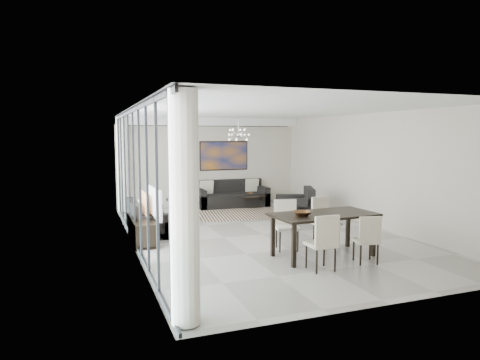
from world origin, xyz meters
name	(u,v)px	position (x,y,z in m)	size (l,w,h in m)	color
room_shell	(281,173)	(0.46, 0.00, 1.45)	(6.00, 9.00, 2.90)	#A8A39B
window_wall	(138,177)	(-2.86, 0.00, 1.47)	(0.37, 8.95, 2.90)	silver
soffit	(211,122)	(0.00, 4.30, 2.77)	(5.98, 0.40, 0.26)	white
painting	(224,156)	(0.50, 4.47, 1.65)	(1.68, 0.04, 0.98)	#AA6117
chandelier	(238,135)	(0.30, 2.50, 2.35)	(0.66, 0.66, 0.71)	silver
rug	(240,214)	(0.39, 2.60, 0.01)	(2.53, 1.95, 0.01)	black
coffee_table	(250,200)	(1.17, 3.79, 0.22)	(1.10, 1.10, 0.38)	black
bowl_coffee	(250,194)	(1.17, 3.77, 0.42)	(0.22, 0.22, 0.07)	brown
sofa_main	(232,197)	(0.63, 4.07, 0.29)	(2.35, 0.96, 0.85)	black
loveseat	(147,222)	(-2.55, 1.02, 0.27)	(0.89, 1.59, 0.79)	black
armchair	(296,209)	(1.59, 1.34, 0.30)	(1.32, 1.35, 0.89)	black
side_table	(174,205)	(-1.60, 2.55, 0.39)	(0.42, 0.42, 0.57)	black
tv_console	(142,230)	(-2.76, 0.33, 0.26)	(0.46, 1.64, 0.51)	black
television	(149,203)	(-2.60, 0.25, 0.85)	(1.17, 0.15, 0.67)	gray
dining_table	(324,218)	(0.38, -2.09, 0.75)	(2.07, 1.14, 0.84)	black
dining_chair_sw	(324,239)	(-0.11, -2.92, 0.57)	(0.46, 0.46, 0.99)	beige
dining_chair_se	(368,236)	(0.87, -2.81, 0.51)	(0.49, 0.49, 0.89)	beige
dining_chair_nw	(286,221)	(-0.05, -1.34, 0.58)	(0.56, 0.56, 1.01)	beige
dining_chair_ne	(323,217)	(0.86, -1.30, 0.59)	(0.56, 0.56, 1.02)	beige
bowl_dining	(302,213)	(-0.11, -2.14, 0.88)	(0.34, 0.34, 0.08)	brown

